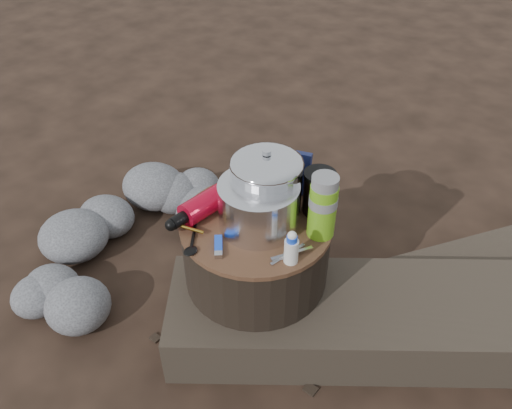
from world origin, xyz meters
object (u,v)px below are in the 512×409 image
Objects in this scene: stump at (256,270)px; thermos at (323,207)px; camping_pot at (266,184)px; log_main at (511,321)px; fuel_bottle at (214,199)px; travel_mug at (318,193)px.

thermos is (0.18, 0.06, 0.31)m from stump.
camping_pot is (-0.00, 0.06, 0.31)m from stump.
thermos reaches higher than log_main.
camping_pot is (-0.73, -0.32, 0.43)m from log_main.
camping_pot reaches higher than log_main.
camping_pot is 0.17m from fuel_bottle.
stump is 0.28m from fuel_bottle.
travel_mug is (0.12, 0.09, -0.04)m from camping_pot.
camping_pot reaches higher than stump.
camping_pot is at bearing -143.60° from travel_mug.
camping_pot is at bearing 38.13° from fuel_bottle.
thermos is at bearing 19.51° from stump.
camping_pot reaches higher than travel_mug.
stump is 1.50× the size of fuel_bottle.
camping_pot is at bearing -177.32° from thermos.
fuel_bottle reaches higher than stump.
stump is 2.17× the size of camping_pot.
travel_mug is at bearing 41.51° from fuel_bottle.
log_main is 11.08× the size of thermos.
log_main is at bearing 33.12° from fuel_bottle.
travel_mug is (-0.61, -0.23, 0.39)m from log_main.
log_main is at bearing 20.56° from travel_mug.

